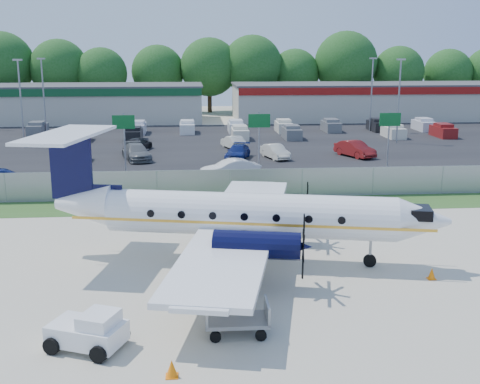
{
  "coord_description": "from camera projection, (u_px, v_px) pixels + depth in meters",
  "views": [
    {
      "loc": [
        -2.7,
        -26.1,
        9.87
      ],
      "look_at": [
        0.0,
        6.0,
        2.3
      ],
      "focal_mm": 45.0,
      "sensor_mm": 36.0,
      "label": 1
    }
  ],
  "objects": [
    {
      "name": "cone_starboard_wing",
      "position": [
        312.0,
        214.0,
        36.32
      ],
      "size": [
        0.35,
        0.35,
        0.5
      ],
      "color": "orange",
      "rests_on": "ground"
    },
    {
      "name": "grass_verge",
      "position": [
        232.0,
        205.0,
        39.43
      ],
      "size": [
        170.0,
        4.0,
        0.02
      ],
      "primitive_type": "cube",
      "color": "#2D561E",
      "rests_on": "ground"
    },
    {
      "name": "parked_car_a",
      "position": [
        79.0,
        163.0,
        54.39
      ],
      "size": [
        1.81,
        4.24,
        1.43
      ],
      "primitive_type": "imported",
      "rotation": [
        0.0,
        0.0,
        -0.03
      ],
      "color": "black",
      "rests_on": "ground"
    },
    {
      "name": "light_pole_nw",
      "position": [
        21.0,
        97.0,
        61.83
      ],
      "size": [
        0.9,
        0.35,
        9.09
      ],
      "color": "gray",
      "rests_on": "ground"
    },
    {
      "name": "parked_car_b",
      "position": [
        137.0,
        160.0,
        55.78
      ],
      "size": [
        3.42,
        5.54,
        1.5
      ],
      "primitive_type": "imported",
      "rotation": [
        0.0,
        0.0,
        0.27
      ],
      "color": "#595B5E",
      "rests_on": "ground"
    },
    {
      "name": "aircraft",
      "position": [
        241.0,
        214.0,
        28.44
      ],
      "size": [
        19.81,
        19.4,
        6.04
      ],
      "color": "white",
      "rests_on": "ground"
    },
    {
      "name": "road_car_west",
      "position": [
        4.0,
        190.0,
        43.91
      ],
      "size": [
        5.74,
        3.9,
        1.54
      ],
      "primitive_type": "imported",
      "rotation": [
        0.0,
        0.0,
        1.93
      ],
      "color": "navy",
      "rests_on": "ground"
    },
    {
      "name": "light_pole_se",
      "position": [
        372.0,
        89.0,
        74.79
      ],
      "size": [
        0.9,
        0.35,
        9.09
      ],
      "color": "gray",
      "rests_on": "ground"
    },
    {
      "name": "tree_line",
      "position": [
        206.0,
        112.0,
        99.58
      ],
      "size": [
        112.0,
        6.0,
        14.0
      ],
      "primitive_type": null,
      "color": "#1A4D16",
      "rests_on": "ground"
    },
    {
      "name": "baggage_cart_far",
      "position": [
        237.0,
        319.0,
        21.41
      ],
      "size": [
        2.28,
        1.4,
        1.19
      ],
      "color": "gray",
      "rests_on": "ground"
    },
    {
      "name": "perimeter_fence",
      "position": [
        230.0,
        184.0,
        41.14
      ],
      "size": [
        120.0,
        0.06,
        1.99
      ],
      "color": "gray",
      "rests_on": "ground"
    },
    {
      "name": "cone_nose",
      "position": [
        432.0,
        274.0,
        26.63
      ],
      "size": [
        0.36,
        0.36,
        0.52
      ],
      "color": "orange",
      "rests_on": "ground"
    },
    {
      "name": "parked_car_g",
      "position": [
        233.0,
        149.0,
        62.4
      ],
      "size": [
        2.48,
        4.31,
        1.34
      ],
      "primitive_type": "imported",
      "rotation": [
        0.0,
        0.0,
        3.42
      ],
      "color": "beige",
      "rests_on": "ground"
    },
    {
      "name": "sign_right",
      "position": [
        389.0,
        128.0,
        50.33
      ],
      "size": [
        1.8,
        0.26,
        5.0
      ],
      "color": "gray",
      "rests_on": "ground"
    },
    {
      "name": "road_car_mid",
      "position": [
        230.0,
        179.0,
        47.46
      ],
      "size": [
        5.0,
        2.78,
        1.56
      ],
      "primitive_type": "imported",
      "rotation": [
        0.0,
        0.0,
        -1.32
      ],
      "color": "silver",
      "rests_on": "ground"
    },
    {
      "name": "light_pole_ne",
      "position": [
        399.0,
        95.0,
        65.09
      ],
      "size": [
        0.9,
        0.35,
        9.09
      ],
      "color": "gray",
      "rests_on": "ground"
    },
    {
      "name": "sign_left",
      "position": [
        124.0,
        130.0,
        48.54
      ],
      "size": [
        1.8,
        0.26,
        5.0
      ],
      "color": "gray",
      "rests_on": "ground"
    },
    {
      "name": "parking_lot",
      "position": [
        214.0,
        142.0,
        66.59
      ],
      "size": [
        170.0,
        32.0,
        0.02
      ],
      "primitive_type": "cube",
      "color": "black",
      "rests_on": "ground"
    },
    {
      "name": "far_parking_rows",
      "position": [
        213.0,
        136.0,
        71.45
      ],
      "size": [
        56.0,
        10.0,
        1.6
      ],
      "primitive_type": null,
      "color": "gray",
      "rests_on": "ground"
    },
    {
      "name": "access_road",
      "position": [
        226.0,
        182.0,
        46.22
      ],
      "size": [
        170.0,
        8.0,
        0.02
      ],
      "primitive_type": "cube",
      "color": "black",
      "rests_on": "ground"
    },
    {
      "name": "parked_car_d",
      "position": [
        275.0,
        159.0,
        56.54
      ],
      "size": [
        2.54,
        4.3,
        1.34
      ],
      "primitive_type": "imported",
      "rotation": [
        0.0,
        0.0,
        0.3
      ],
      "color": "beige",
      "rests_on": "ground"
    },
    {
      "name": "ground",
      "position": [
        251.0,
        270.0,
        27.79
      ],
      "size": [
        170.0,
        170.0,
        0.0
      ],
      "primitive_type": "plane",
      "color": "beige",
      "rests_on": "ground"
    },
    {
      "name": "light_pole_sw",
      "position": [
        43.0,
        91.0,
        71.53
      ],
      "size": [
        0.9,
        0.35,
        9.09
      ],
      "color": "gray",
      "rests_on": "ground"
    },
    {
      "name": "building_east",
      "position": [
        382.0,
        101.0,
        89.44
      ],
      "size": [
        44.4,
        12.4,
        5.24
      ],
      "color": "beige",
      "rests_on": "ground"
    },
    {
      "name": "parked_car_e",
      "position": [
        355.0,
        157.0,
        57.5
      ],
      "size": [
        3.34,
        4.88,
        1.52
      ],
      "primitive_type": "imported",
      "rotation": [
        0.0,
        0.0,
        0.42
      ],
      "color": "maroon",
      "rests_on": "ground"
    },
    {
      "name": "pushback_tug",
      "position": [
        90.0,
        331.0,
        20.33
      ],
      "size": [
        2.87,
        2.54,
        1.33
      ],
      "color": "white",
      "rests_on": "ground"
    },
    {
      "name": "baggage_cart_near",
      "position": [
        193.0,
        288.0,
        24.37
      ],
      "size": [
        2.21,
        1.59,
        1.05
      ],
      "color": "gray",
      "rests_on": "ground"
    },
    {
      "name": "cone_port_wing",
      "position": [
        172.0,
        369.0,
        18.62
      ],
      "size": [
        0.4,
        0.4,
        0.57
      ],
      "color": "orange",
      "rests_on": "ground"
    },
    {
      "name": "building_west",
      "position": [
        39.0,
        103.0,
        85.36
      ],
      "size": [
        46.4,
        12.4,
        5.24
      ],
      "color": "beige",
      "rests_on": "ground"
    },
    {
      "name": "sign_mid",
      "position": [
        259.0,
        129.0,
        49.43
      ],
      "size": [
        1.8,
        0.26,
        5.0
      ],
      "color": "gray",
      "rests_on": "ground"
    },
    {
      "name": "parked_car_f",
      "position": [
        138.0,
        150.0,
        61.2
      ],
      "size": [
        3.02,
        4.84,
        1.31
      ],
      "primitive_type": "imported",
      "rotation": [
        0.0,
        0.0,
        2.86
      ],
      "color": "black",
      "rests_on": "ground"
    },
    {
      "name": "parked_car_c",
      "position": [
        238.0,
        159.0,
        56.41
      ],
      "size": [
        3.0,
        4.83,
        1.31
      ],
      "primitive_type": "imported",
      "rotation": [
        0.0,
        0.0,
        -0.28
      ],
      "color": "navy",
      "rests_on": "ground"
    }
  ]
}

